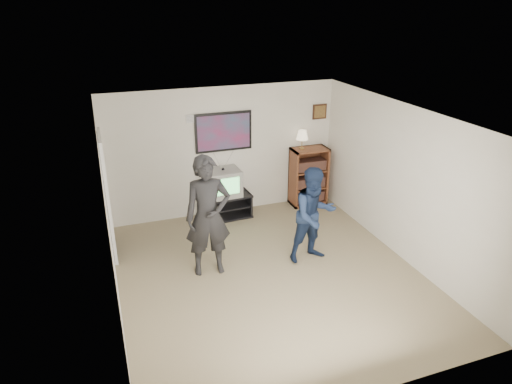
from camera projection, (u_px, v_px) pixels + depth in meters
room_shell at (263, 194)px, 6.88m from camera, size 4.51×5.00×2.51m
media_stand at (226, 206)px, 8.90m from camera, size 0.97×0.57×0.47m
crt_television at (224, 183)px, 8.69m from camera, size 0.63×0.54×0.52m
bookshelf at (309, 176)px, 9.35m from camera, size 0.73×0.42×1.20m
table_lamp at (302, 140)px, 9.01m from camera, size 0.24×0.24×0.38m
person_tall at (208, 216)px, 6.84m from camera, size 0.73×0.52×1.90m
person_short at (314, 215)px, 7.24m from camera, size 0.82×0.67×1.59m
controller_left at (206, 194)px, 6.97m from camera, size 0.07×0.12×0.03m
controller_right at (307, 191)px, 7.28m from camera, size 0.06×0.12×0.03m
poster at (224, 132)px, 8.57m from camera, size 1.10×0.03×0.75m
air_vent at (194, 119)px, 8.29m from camera, size 0.28×0.02×0.14m
small_picture at (320, 112)px, 9.10m from camera, size 0.30×0.03×0.30m
doorway at (107, 197)px, 7.38m from camera, size 0.03×0.85×2.00m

